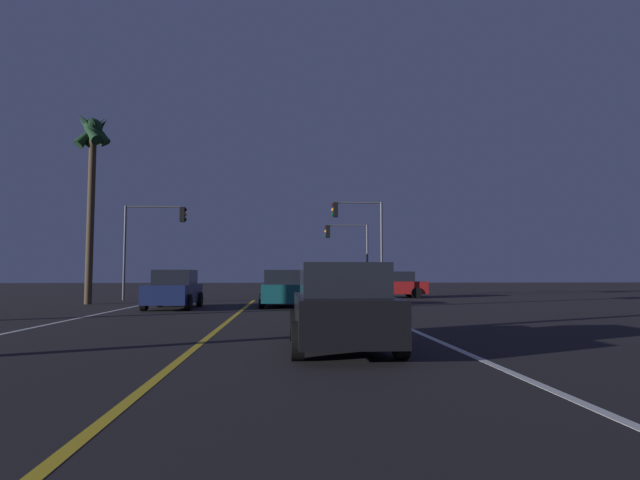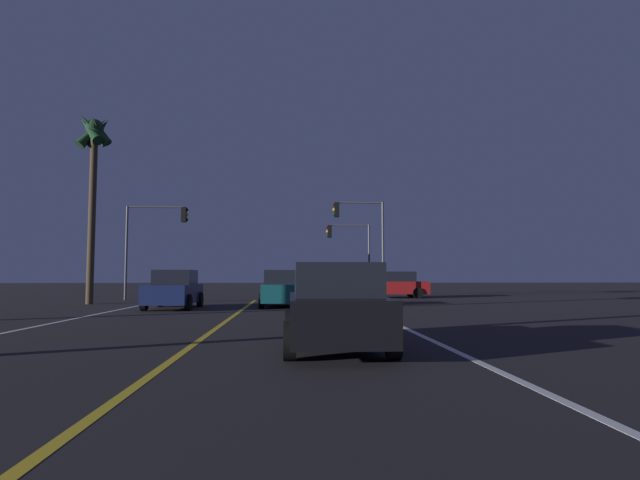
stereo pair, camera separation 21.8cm
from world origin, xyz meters
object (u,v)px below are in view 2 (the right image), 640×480
at_px(traffic_light_near_right, 360,227).
at_px(traffic_light_near_left, 156,230).
at_px(car_lead_same_lane, 335,308).
at_px(car_oncoming, 174,290).
at_px(car_crossing_side, 395,285).
at_px(car_ahead_far, 283,289).
at_px(palm_tree_left_far, 94,150).
at_px(traffic_light_far_right, 348,243).

xyz_separation_m(traffic_light_near_right, traffic_light_near_left, (-12.27, -0.00, -0.22)).
distance_m(car_lead_same_lane, traffic_light_near_right, 21.21).
bearing_deg(car_oncoming, car_crossing_side, 129.91).
relative_size(car_crossing_side, traffic_light_near_right, 0.72).
relative_size(car_oncoming, car_lead_same_lane, 1.00).
bearing_deg(car_lead_same_lane, car_ahead_far, 5.25).
bearing_deg(traffic_light_near_left, traffic_light_near_right, 0.00).
bearing_deg(palm_tree_left_far, traffic_light_near_left, 62.41).
bearing_deg(car_lead_same_lane, car_oncoming, 25.33).
relative_size(car_crossing_side, car_lead_same_lane, 1.00).
bearing_deg(car_lead_same_lane, traffic_light_near_left, 23.37).
bearing_deg(traffic_light_near_left, car_ahead_far, -42.47).
bearing_deg(palm_tree_left_far, car_ahead_far, -16.11).
height_order(car_lead_same_lane, palm_tree_left_far, palm_tree_left_far).
xyz_separation_m(car_lead_same_lane, traffic_light_near_right, (3.35, 20.64, 3.58)).
bearing_deg(traffic_light_near_right, car_oncoming, 40.42).
height_order(car_lead_same_lane, traffic_light_near_left, traffic_light_near_left).
relative_size(car_ahead_far, car_oncoming, 1.00).
relative_size(car_lead_same_lane, traffic_light_near_right, 0.72).
height_order(car_lead_same_lane, traffic_light_far_right, traffic_light_far_right).
distance_m(car_ahead_far, car_lead_same_lane, 13.67).
relative_size(car_ahead_far, traffic_light_near_right, 0.72).
bearing_deg(car_crossing_side, palm_tree_left_far, 19.93).
bearing_deg(car_crossing_side, car_ahead_far, 51.56).
bearing_deg(palm_tree_left_far, car_lead_same_lane, -56.01).
distance_m(car_oncoming, traffic_light_near_right, 12.79).
bearing_deg(car_oncoming, car_lead_same_lane, 25.33).
bearing_deg(car_lead_same_lane, traffic_light_far_right, -7.08).
bearing_deg(car_oncoming, palm_tree_left_far, -126.60).
bearing_deg(traffic_light_near_right, traffic_light_near_left, 0.00).
distance_m(car_crossing_side, traffic_light_far_right, 5.32).
relative_size(car_ahead_far, car_crossing_side, 1.00).
bearing_deg(traffic_light_near_right, palm_tree_left_far, 16.11).
bearing_deg(car_crossing_side, car_oncoming, 39.91).
bearing_deg(traffic_light_far_right, car_crossing_side, 127.11).
bearing_deg(traffic_light_near_right, car_ahead_far, 56.75).
relative_size(traffic_light_near_right, palm_tree_left_far, 0.60).
bearing_deg(car_ahead_far, traffic_light_far_right, -19.77).
height_order(car_oncoming, car_crossing_side, same).
relative_size(car_oncoming, palm_tree_left_far, 0.43).
relative_size(car_ahead_far, palm_tree_left_far, 0.43).
bearing_deg(traffic_light_near_left, traffic_light_far_right, 24.32).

